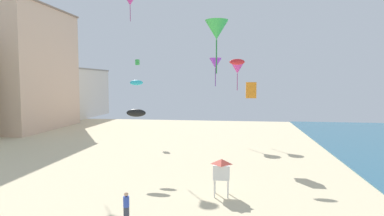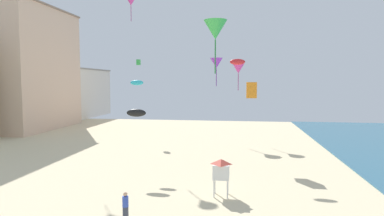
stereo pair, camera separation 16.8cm
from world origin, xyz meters
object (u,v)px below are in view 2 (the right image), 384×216
Objects in this scene: kite_cyan_parafoil at (137,83)px; kite_magenta_delta at (238,69)px; kite_orange_box at (251,90)px; kite_purple_delta at (216,63)px; kite_flyer at (125,205)px; lifeguard_stand at (221,169)px; kite_magenta_delta_2 at (131,1)px; kite_red_parafoil at (237,62)px; kite_green_delta at (215,30)px; kite_green_box at (138,62)px; kite_black_parafoil at (136,113)px.

kite_magenta_delta reaches higher than kite_cyan_parafoil.
kite_orange_box is 13.98m from kite_purple_delta.
lifeguard_stand is (5.07, 4.86, 0.92)m from kite_flyer.
kite_magenta_delta_2 is (-11.52, 15.62, 15.38)m from lifeguard_stand.
kite_magenta_delta_2 is (-6.44, 20.48, 16.30)m from kite_flyer.
lifeguard_stand is 0.90× the size of kite_magenta_delta_2.
kite_purple_delta reaches higher than kite_red_parafoil.
kite_magenta_delta is (0.01, 13.61, -0.09)m from kite_red_parafoil.
kite_green_delta is at bearing -93.72° from kite_red_parafoil.
kite_green_box is at bearing 106.92° from kite_cyan_parafoil.
kite_flyer is 30.07m from kite_magenta_delta.
kite_orange_box is 3.18m from kite_red_parafoil.
kite_purple_delta reaches higher than kite_flyer.
kite_purple_delta is 3.11m from kite_magenta_delta.
kite_black_parafoil is (-7.43, 10.02, -5.20)m from kite_green_delta.
kite_green_delta reaches higher than kite_black_parafoil.
kite_green_delta is 0.73× the size of kite_magenta_delta.
kite_magenta_delta is (6.02, 28.15, 8.69)m from kite_flyer.
kite_green_box is at bearing 39.74° from kite_flyer.
kite_flyer is 31.02m from kite_green_box.
kite_flyer is at bearing -112.47° from kite_red_parafoil.
kite_green_box is at bearing 179.24° from kite_magenta_delta.
lifeguard_stand is 24.76m from kite_magenta_delta_2.
kite_green_box is at bearing 101.96° from kite_magenta_delta_2.
kite_green_delta is at bearing -58.15° from kite_cyan_parafoil.
kite_green_box reaches higher than kite_red_parafoil.
kite_green_delta reaches higher than kite_red_parafoil.
kite_red_parafoil reaches higher than lifeguard_stand.
kite_cyan_parafoil is (-9.53, -1.29, -1.98)m from kite_red_parafoil.
lifeguard_stand is at bearing -60.69° from kite_green_box.
kite_red_parafoil reaches higher than kite_black_parafoil.
kite_magenta_delta_2 reaches higher than kite_flyer.
kite_flyer is at bearing -74.03° from kite_green_box.
kite_green_box is (-8.11, 28.33, 9.69)m from kite_flyer.
kite_magenta_delta reaches higher than kite_black_parafoil.
kite_orange_box is 16.52m from kite_green_delta.
kite_flyer is 0.64× the size of lifeguard_stand.
kite_orange_box is at bearing -1.77° from kite_flyer.
kite_magenta_delta is 1.27× the size of kite_magenta_delta_2.
kite_black_parafoil is (-7.47, 4.65, 3.34)m from lifeguard_stand.
kite_magenta_delta_2 is (1.66, -7.86, 6.61)m from kite_green_box.
kite_green_delta reaches higher than kite_flyer.
kite_purple_delta is at bearing 73.95° from kite_black_parafoil.
kite_orange_box is 13.00m from kite_magenta_delta.
kite_green_box is at bearing 135.66° from kite_red_parafoil.
kite_magenta_delta is (0.99, 28.67, -0.76)m from kite_green_delta.
kite_green_delta is 2.07× the size of kite_cyan_parafoil.
kite_flyer is 10.72m from kite_green_delta.
kite_green_box reaches higher than kite_orange_box.
kite_magenta_delta_2 is at bearing 110.25° from kite_black_parafoil.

